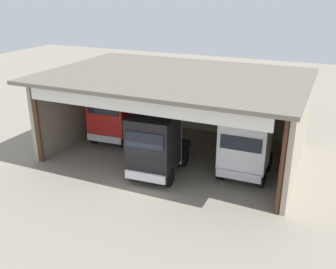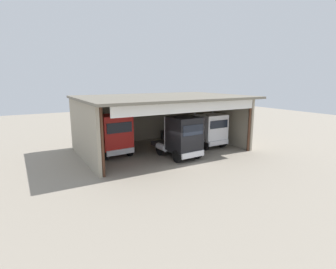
# 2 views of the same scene
# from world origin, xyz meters

# --- Properties ---
(ground_plane) EXTENTS (80.00, 80.00, 0.00)m
(ground_plane) POSITION_xyz_m (0.00, 0.00, 0.00)
(ground_plane) COLOR gray
(ground_plane) RESTS_ON ground
(workshop_shed) EXTENTS (14.69, 10.31, 5.05)m
(workshop_shed) POSITION_xyz_m (0.00, 5.28, 3.55)
(workshop_shed) COLOR #9E937F
(workshop_shed) RESTS_ON ground
(truck_red_center_left_bay) EXTENTS (2.89, 4.92, 3.61)m
(truck_red_center_left_bay) POSITION_xyz_m (-4.55, 4.69, 1.88)
(truck_red_center_left_bay) COLOR red
(truck_red_center_left_bay) RESTS_ON ground
(truck_black_yard_outside) EXTENTS (2.71, 5.34, 3.53)m
(truck_black_yard_outside) POSITION_xyz_m (0.16, 1.23, 1.81)
(truck_black_yard_outside) COLOR black
(truck_black_yard_outside) RESTS_ON ground
(truck_white_right_bay) EXTENTS (2.65, 4.21, 3.33)m
(truck_white_right_bay) POSITION_xyz_m (4.52, 3.03, 1.71)
(truck_white_right_bay) COLOR white
(truck_white_right_bay) RESTS_ON ground
(oil_drum) EXTENTS (0.58, 0.58, 0.90)m
(oil_drum) POSITION_xyz_m (2.75, 7.99, 0.45)
(oil_drum) COLOR #B21E19
(oil_drum) RESTS_ON ground
(tool_cart) EXTENTS (0.90, 0.60, 1.00)m
(tool_cart) POSITION_xyz_m (2.50, 8.06, 0.50)
(tool_cart) COLOR black
(tool_cart) RESTS_ON ground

